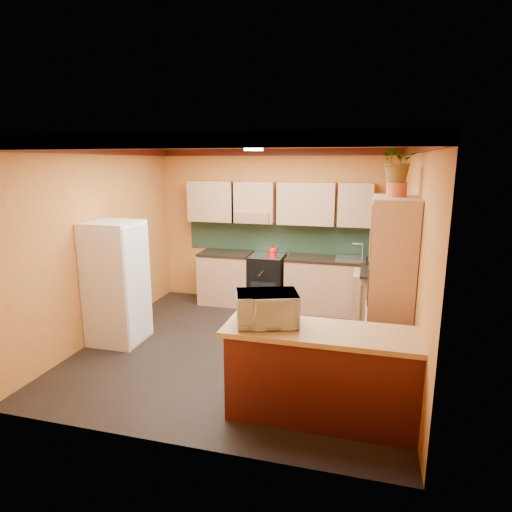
{
  "coord_description": "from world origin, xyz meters",
  "views": [
    {
      "loc": [
        1.57,
        -5.18,
        2.48
      ],
      "look_at": [
        0.07,
        0.45,
        1.19
      ],
      "focal_mm": 30.0,
      "sensor_mm": 36.0,
      "label": 1
    }
  ],
  "objects": [
    {
      "name": "base_cabinets_right",
      "position": [
        1.8,
        1.14,
        0.44
      ],
      "size": [
        0.6,
        0.8,
        0.88
      ],
      "primitive_type": "cube",
      "color": "tan",
      "rests_on": "ground"
    },
    {
      "name": "countertop_back",
      "position": [
        0.54,
        1.8,
        0.9
      ],
      "size": [
        3.65,
        0.62,
        0.04
      ],
      "primitive_type": "cube",
      "color": "black",
      "rests_on": "base_cabinets_back"
    },
    {
      "name": "fern_pot",
      "position": [
        1.85,
        -0.13,
        2.18
      ],
      "size": [
        0.22,
        0.22,
        0.16
      ],
      "primitive_type": "cylinder",
      "color": "#AF482A",
      "rests_on": "pantry"
    },
    {
      "name": "sink",
      "position": [
        1.32,
        1.8,
        0.94
      ],
      "size": [
        0.48,
        0.4,
        0.03
      ],
      "primitive_type": "cube",
      "color": "silver",
      "rests_on": "countertop_back"
    },
    {
      "name": "fridge",
      "position": [
        -1.75,
        -0.2,
        0.85
      ],
      "size": [
        0.68,
        0.66,
        1.7
      ],
      "primitive_type": "cube",
      "color": "white",
      "rests_on": "ground"
    },
    {
      "name": "stove",
      "position": [
        -0.08,
        1.8,
        0.46
      ],
      "size": [
        0.58,
        0.58,
        0.91
      ],
      "primitive_type": "cube",
      "color": "black",
      "rests_on": "ground"
    },
    {
      "name": "fern",
      "position": [
        1.85,
        -0.13,
        2.5
      ],
      "size": [
        0.55,
        0.52,
        0.48
      ],
      "primitive_type": "imported",
      "rotation": [
        0.0,
        0.0,
        0.43
      ],
      "color": "tan",
      "rests_on": "fern_pot"
    },
    {
      "name": "kettle",
      "position": [
        0.02,
        1.75,
        1.0
      ],
      "size": [
        0.2,
        0.2,
        0.18
      ],
      "primitive_type": null,
      "rotation": [
        0.0,
        0.0,
        0.18
      ],
      "color": "#BA0C0D",
      "rests_on": "stove"
    },
    {
      "name": "countertop_right",
      "position": [
        1.8,
        1.14,
        0.9
      ],
      "size": [
        0.62,
        0.8,
        0.04
      ],
      "primitive_type": "cube",
      "color": "black",
      "rests_on": "base_cabinets_right"
    },
    {
      "name": "room_shell",
      "position": [
        0.02,
        0.28,
        2.09
      ],
      "size": [
        4.24,
        4.24,
        2.72
      ],
      "color": "black",
      "rests_on": "ground"
    },
    {
      "name": "pantry",
      "position": [
        1.85,
        -0.18,
        1.05
      ],
      "size": [
        0.48,
        0.9,
        2.1
      ],
      "primitive_type": "cube",
      "color": "tan",
      "rests_on": "ground"
    },
    {
      "name": "bar_top",
      "position": [
        1.21,
        -1.35,
        0.91
      ],
      "size": [
        1.9,
        0.65,
        0.05
      ],
      "primitive_type": "cube",
      "color": "tan",
      "rests_on": "breakfast_bar"
    },
    {
      "name": "microwave",
      "position": [
        0.66,
        -1.35,
        1.09
      ],
      "size": [
        0.68,
        0.57,
        0.32
      ],
      "primitive_type": "imported",
      "rotation": [
        0.0,
        0.0,
        0.34
      ],
      "color": "white",
      "rests_on": "bar_top"
    },
    {
      "name": "base_cabinets_back",
      "position": [
        0.54,
        1.8,
        0.44
      ],
      "size": [
        3.65,
        0.6,
        0.88
      ],
      "primitive_type": "cube",
      "color": "tan",
      "rests_on": "ground"
    },
    {
      "name": "breakfast_bar",
      "position": [
        1.21,
        -1.35,
        0.44
      ],
      "size": [
        1.8,
        0.55,
        0.88
      ],
      "primitive_type": "cube",
      "color": "#4C1811",
      "rests_on": "ground"
    }
  ]
}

